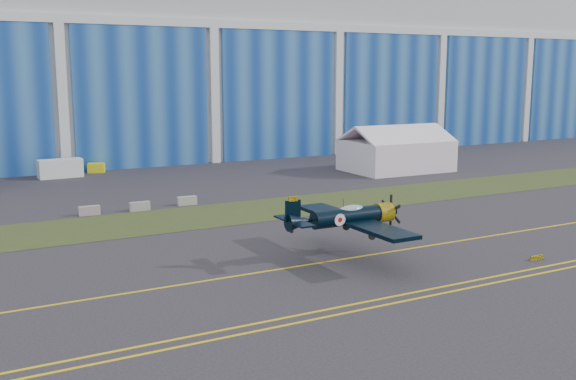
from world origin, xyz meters
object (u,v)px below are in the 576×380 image
shipping_container (60,168)px  tug (96,168)px  warbird (347,217)px  tent (396,148)px

shipping_container → tug: bearing=21.4°
warbird → shipping_container: size_ratio=2.34×
warbird → tug: bearing=97.1°
warbird → tug: warbird is taller
tug → shipping_container: bearing=-135.4°
tug → warbird: bearing=-61.9°
warbird → tent: (30.97, 34.24, 0.04)m
shipping_container → tug: shipping_container is taller
tent → shipping_container: size_ratio=2.55×
tent → shipping_container: (-42.35, 16.01, -2.02)m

